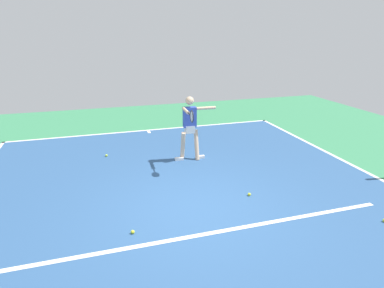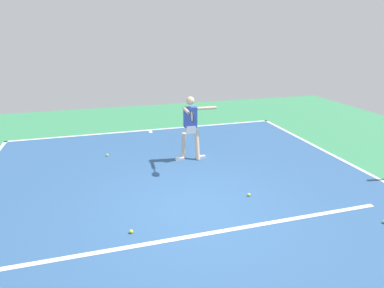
% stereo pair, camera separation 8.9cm
% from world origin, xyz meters
% --- Properties ---
extents(ground_plane, '(19.51, 19.51, 0.00)m').
position_xyz_m(ground_plane, '(0.00, 0.00, 0.00)').
color(ground_plane, '#388456').
extents(court_surface, '(9.33, 11.38, 0.00)m').
position_xyz_m(court_surface, '(0.00, 0.00, 0.00)').
color(court_surface, '#2D5484').
rests_on(court_surface, ground_plane).
extents(court_line_baseline_near, '(9.33, 0.10, 0.01)m').
position_xyz_m(court_line_baseline_near, '(0.00, -5.64, 0.00)').
color(court_line_baseline_near, white).
rests_on(court_line_baseline_near, ground_plane).
extents(court_line_sideline_left, '(0.10, 11.38, 0.01)m').
position_xyz_m(court_line_sideline_left, '(-4.62, 0.00, 0.00)').
color(court_line_sideline_left, white).
rests_on(court_line_sideline_left, ground_plane).
extents(court_line_service, '(7.00, 0.10, 0.01)m').
position_xyz_m(court_line_service, '(0.00, 0.86, 0.00)').
color(court_line_service, white).
rests_on(court_line_service, ground_plane).
extents(court_line_centre_mark, '(0.10, 0.30, 0.01)m').
position_xyz_m(court_line_centre_mark, '(0.00, -5.44, 0.00)').
color(court_line_centre_mark, white).
rests_on(court_line_centre_mark, ground_plane).
extents(tennis_player, '(1.13, 1.20, 1.75)m').
position_xyz_m(tennis_player, '(-0.65, -2.53, 1.00)').
color(tennis_player, beige).
rests_on(tennis_player, ground_plane).
extents(tennis_ball_by_baseline, '(0.07, 0.07, 0.07)m').
position_xyz_m(tennis_ball_by_baseline, '(1.28, 0.47, 0.03)').
color(tennis_ball_by_baseline, yellow).
rests_on(tennis_ball_by_baseline, ground_plane).
extents(tennis_ball_near_service_line, '(0.07, 0.07, 0.07)m').
position_xyz_m(tennis_ball_near_service_line, '(1.54, -3.43, 0.03)').
color(tennis_ball_near_service_line, '#C6E53D').
rests_on(tennis_ball_near_service_line, ground_plane).
extents(tennis_ball_by_sideline, '(0.07, 0.07, 0.07)m').
position_xyz_m(tennis_ball_by_sideline, '(-1.27, -0.18, 0.03)').
color(tennis_ball_by_sideline, yellow).
rests_on(tennis_ball_by_sideline, ground_plane).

